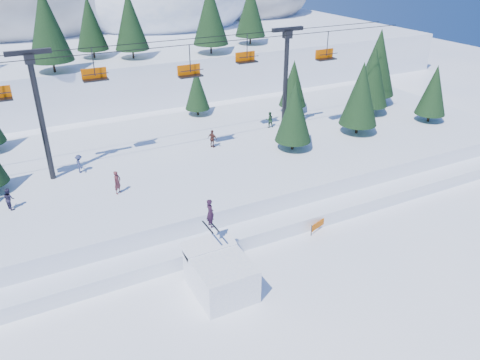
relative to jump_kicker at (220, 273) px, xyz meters
name	(u,v)px	position (x,y,z in m)	size (l,w,h in m)	color
ground	(257,302)	(1.52, -2.08, -1.28)	(160.00, 160.00, 0.00)	white
mid_shelf	(160,170)	(1.52, 15.92, -0.03)	(70.00, 22.00, 2.50)	white
berm	(205,230)	(1.52, 5.92, -0.73)	(70.00, 6.00, 1.10)	white
mountain_ridge	(24,8)	(-3.56, 71.26, 8.36)	(119.00, 60.84, 26.46)	white
jump_kicker	(220,273)	(0.00, 0.00, 0.00)	(3.38, 4.61, 5.76)	white
chairlift	(167,80)	(2.72, 15.97, 8.04)	(46.00, 3.21, 10.28)	black
conifer_stand	(179,109)	(3.83, 16.32, 5.28)	(62.12, 16.88, 8.64)	black
distant_skiers	(167,149)	(2.19, 15.50, 2.04)	(29.72, 9.90, 1.84)	#1F3A2F
banner_near	(322,222)	(9.96, 2.87, -0.74)	(2.70, 0.99, 0.90)	black
banner_far	(336,212)	(11.86, 3.59, -0.74)	(2.77, 0.76, 0.90)	black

